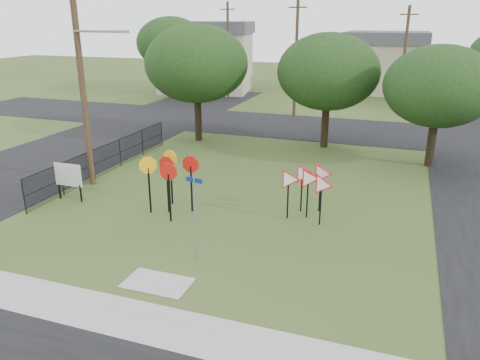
% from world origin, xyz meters
% --- Properties ---
extents(ground, '(140.00, 140.00, 0.00)m').
position_xyz_m(ground, '(0.00, 0.00, 0.00)').
color(ground, '#30471A').
extents(sidewalk, '(30.00, 1.60, 0.02)m').
position_xyz_m(sidewalk, '(0.00, -4.20, 0.01)').
color(sidewalk, gray).
rests_on(sidewalk, ground).
extents(planting_strip, '(30.00, 0.80, 0.02)m').
position_xyz_m(planting_strip, '(0.00, -5.40, 0.01)').
color(planting_strip, '#30471A').
rests_on(planting_strip, ground).
extents(street_left, '(8.00, 50.00, 0.02)m').
position_xyz_m(street_left, '(-12.00, 10.00, 0.01)').
color(street_left, black).
rests_on(street_left, ground).
extents(street_far, '(60.00, 8.00, 0.02)m').
position_xyz_m(street_far, '(0.00, 20.00, 0.01)').
color(street_far, black).
rests_on(street_far, ground).
extents(curb_pad, '(2.00, 1.20, 0.02)m').
position_xyz_m(curb_pad, '(0.00, -2.40, 0.01)').
color(curb_pad, gray).
rests_on(curb_pad, ground).
extents(street_name_sign, '(0.58, 0.13, 2.85)m').
position_xyz_m(street_name_sign, '(0.52, -0.68, 1.65)').
color(street_name_sign, gray).
rests_on(street_name_sign, ground).
extents(stop_sign_cluster, '(2.21, 1.83, 2.40)m').
position_xyz_m(stop_sign_cluster, '(-2.14, 2.64, 1.78)').
color(stop_sign_cluster, black).
rests_on(stop_sign_cluster, ground).
extents(yield_sign_cluster, '(2.22, 1.44, 2.09)m').
position_xyz_m(yield_sign_cluster, '(3.19, 4.05, 1.55)').
color(yield_sign_cluster, black).
rests_on(yield_sign_cluster, ground).
extents(info_board, '(1.33, 0.06, 1.66)m').
position_xyz_m(info_board, '(-6.88, 2.36, 1.10)').
color(info_board, black).
rests_on(info_board, ground).
extents(utility_pole_main, '(3.55, 0.33, 10.00)m').
position_xyz_m(utility_pole_main, '(-7.24, 4.50, 5.21)').
color(utility_pole_main, '#4B3522').
rests_on(utility_pole_main, ground).
extents(far_pole_a, '(1.40, 0.24, 9.00)m').
position_xyz_m(far_pole_a, '(-2.00, 24.00, 4.60)').
color(far_pole_a, '#4B3522').
rests_on(far_pole_a, ground).
extents(far_pole_b, '(1.40, 0.24, 8.50)m').
position_xyz_m(far_pole_b, '(6.00, 28.00, 4.35)').
color(far_pole_b, '#4B3522').
rests_on(far_pole_b, ground).
extents(far_pole_c, '(1.40, 0.24, 9.00)m').
position_xyz_m(far_pole_c, '(-10.00, 30.00, 4.60)').
color(far_pole_c, '#4B3522').
rests_on(far_pole_c, ground).
extents(fence_run, '(0.05, 11.55, 1.50)m').
position_xyz_m(fence_run, '(-7.60, 6.25, 0.78)').
color(fence_run, black).
rests_on(fence_run, ground).
extents(house_left, '(10.58, 8.88, 7.20)m').
position_xyz_m(house_left, '(-14.00, 34.00, 3.65)').
color(house_left, '#B6AE93').
rests_on(house_left, ground).
extents(house_mid, '(8.40, 8.40, 6.20)m').
position_xyz_m(house_mid, '(4.00, 40.00, 3.15)').
color(house_mid, '#B6AE93').
rests_on(house_mid, ground).
extents(tree_near_left, '(6.40, 6.40, 7.27)m').
position_xyz_m(tree_near_left, '(-6.00, 14.00, 4.86)').
color(tree_near_left, black).
rests_on(tree_near_left, ground).
extents(tree_near_mid, '(6.00, 6.00, 6.80)m').
position_xyz_m(tree_near_mid, '(2.00, 15.00, 4.54)').
color(tree_near_mid, black).
rests_on(tree_near_mid, ground).
extents(tree_near_right, '(5.60, 5.60, 6.33)m').
position_xyz_m(tree_near_right, '(8.00, 13.00, 4.22)').
color(tree_near_right, black).
rests_on(tree_near_right, ground).
extents(tree_far_left, '(6.80, 6.80, 7.73)m').
position_xyz_m(tree_far_left, '(-16.00, 30.00, 5.17)').
color(tree_far_left, black).
rests_on(tree_far_left, ground).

